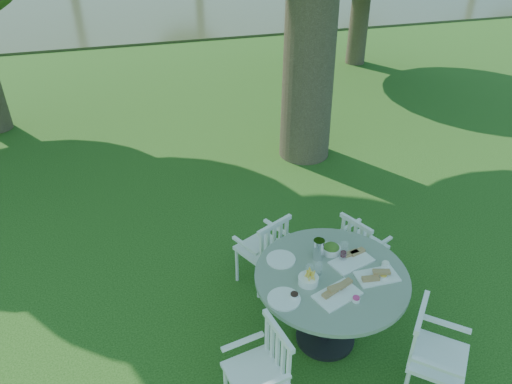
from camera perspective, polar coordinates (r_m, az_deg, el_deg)
ground at (r=5.79m, az=0.52°, el=-8.14°), size 140.00×140.00×0.00m
table at (r=4.59m, az=8.49°, el=-10.84°), size 1.36×1.36×0.82m
chair_ne at (r=5.40m, az=11.71°, el=-5.85°), size 0.53×0.54×0.82m
chair_nw at (r=5.19m, az=1.25°, el=-6.31°), size 0.58×0.57×0.88m
chair_sw at (r=4.15m, az=1.07°, el=-19.24°), size 0.50×0.52×0.89m
chair_se at (r=4.44m, az=19.05°, el=-16.57°), size 0.64×0.64×0.93m
tableware at (r=4.48m, az=7.98°, el=-8.59°), size 1.19×0.86×0.21m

